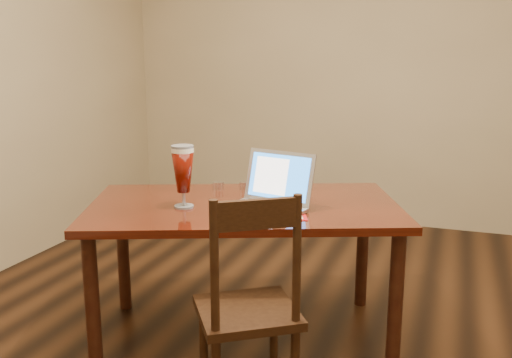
% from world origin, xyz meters
% --- Properties ---
extents(dining_table, '(1.70, 1.33, 1.00)m').
position_xyz_m(dining_table, '(-0.42, 0.25, 0.63)').
color(dining_table, '#4C150A').
rests_on(dining_table, ground).
extents(dining_chair, '(0.53, 0.52, 0.92)m').
position_xyz_m(dining_chair, '(-0.18, -0.30, 0.43)').
color(dining_chair, '#311C0D').
rests_on(dining_chair, ground).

